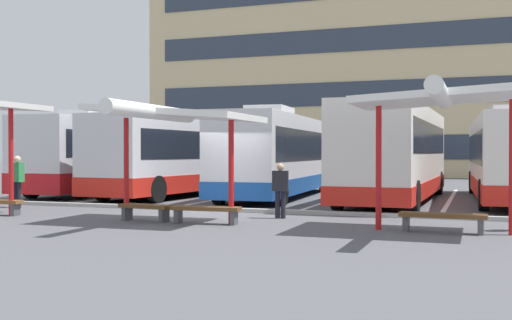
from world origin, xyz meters
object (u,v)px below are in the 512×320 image
Objects in this scene: bench_2 at (145,209)px; waiting_passenger_0 at (280,187)px; waiting_passenger_1 at (17,177)px; coach_bus_1 at (190,156)px; coach_bus_4 at (509,159)px; coach_bus_2 at (279,156)px; bench_4 at (443,218)px; bench_3 at (206,211)px; waiting_shelter_2 at (443,100)px; waiting_shelter_1 at (172,116)px; coach_bus_3 at (396,153)px; coach_bus_0 at (103,156)px.

bench_2 is 1.02× the size of waiting_passenger_0.
coach_bus_1 is at bearing 71.07° from waiting_passenger_1.
coach_bus_1 is 10.49m from waiting_passenger_0.
coach_bus_4 is 7.64× the size of bench_2.
coach_bus_2 reaches higher than bench_2.
bench_4 is 4.80m from waiting_passenger_0.
waiting_passenger_1 is at bearing 160.21° from bench_2.
bench_3 is 0.40× the size of waiting_shelter_2.
coach_bus_2 reaches higher than waiting_shelter_1.
waiting_shelter_1 is (4.35, -10.10, 1.12)m from coach_bus_1.
coach_bus_4 reaches higher than waiting_shelter_2.
coach_bus_3 is at bearing 59.39° from bench_2.
coach_bus_4 is 13.80m from waiting_shelter_1.
coach_bus_0 is at bearing 148.78° from bench_4.
coach_bus_2 is at bearing 126.04° from bench_4.
coach_bus_3 reaches higher than waiting_passenger_0.
waiting_passenger_1 is (-11.59, -7.08, -0.81)m from coach_bus_3.
coach_bus_4 is 14.26m from bench_2.
waiting_shelter_2 is 3.04× the size of waiting_passenger_0.
coach_bus_4 is at bearing 51.30° from waiting_shelter_1.
coach_bus_2 is (8.17, 0.41, 0.02)m from coach_bus_0.
waiting_shelter_2 reaches higher than bench_3.
waiting_passenger_1 is at bearing 161.32° from waiting_shelter_1.
coach_bus_0 is 4.08m from coach_bus_1.
waiting_shelter_1 is at bearing -172.69° from bench_3.
waiting_passenger_0 is at bearing 158.76° from bench_4.
coach_bus_4 is 6.47× the size of bench_3.
waiting_passenger_0 is (2.53, -7.86, -0.83)m from coach_bus_2.
waiting_passenger_0 reaches higher than bench_3.
bench_4 is (6.98, -9.59, -1.36)m from coach_bus_2.
coach_bus_4 is (16.98, 1.24, -0.07)m from coach_bus_0.
coach_bus_1 reaches higher than waiting_shelter_2.
waiting_shelter_1 reaches higher than waiting_passenger_1.
waiting_shelter_1 is at bearing -10.73° from bench_2.
coach_bus_2 is 9.96m from waiting_shelter_1.
coach_bus_2 is 12.06m from waiting_shelter_2.
coach_bus_0 is at bearing -175.83° from coach_bus_4.
coach_bus_1 reaches higher than waiting_passenger_0.
coach_bus_1 is 7.17× the size of waiting_passenger_1.
coach_bus_3 reaches higher than waiting_passenger_1.
coach_bus_4 is at bearing 80.14° from waiting_shelter_2.
waiting_shelter_1 is 3.63m from waiting_passenger_0.
coach_bus_0 is at bearing 128.77° from bench_2.
coach_bus_2 is at bearing 2.87° from coach_bus_0.
bench_4 is at bearing -76.64° from coach_bus_3.
coach_bus_1 reaches higher than coach_bus_4.
coach_bus_0 reaches higher than bench_3.
coach_bus_1 is 10.60m from bench_2.
waiting_shelter_2 is (-1.84, -10.58, 1.41)m from coach_bus_4.
bench_3 is at bearing 7.31° from waiting_shelter_1.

